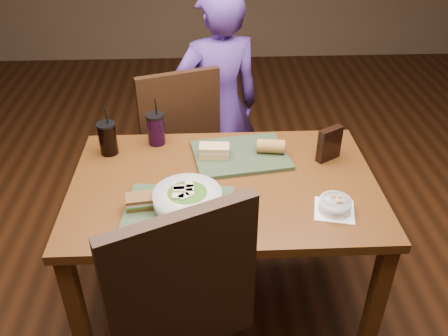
{
  "coord_description": "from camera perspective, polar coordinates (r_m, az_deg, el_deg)",
  "views": [
    {
      "loc": [
        -0.08,
        -1.64,
        1.91
      ],
      "look_at": [
        0.0,
        0.0,
        0.82
      ],
      "focal_mm": 38.0,
      "sensor_mm": 36.0,
      "label": 1
    }
  ],
  "objects": [
    {
      "name": "diner",
      "position": [
        2.75,
        -0.69,
        7.17
      ],
      "size": [
        0.58,
        0.45,
        1.38
      ],
      "primitive_type": "imported",
      "rotation": [
        0.0,
        0.0,
        3.41
      ],
      "color": "#4A2D7D",
      "rests_on": "ground"
    },
    {
      "name": "ground",
      "position": [
        2.52,
        -0.0,
        -15.72
      ],
      "size": [
        6.0,
        6.0,
        0.0
      ],
      "primitive_type": "plane",
      "color": "#381C0B",
      "rests_on": "ground"
    },
    {
      "name": "soup_bowl",
      "position": [
        1.89,
        13.22,
        -4.35
      ],
      "size": [
        0.18,
        0.18,
        0.06
      ],
      "color": "white",
      "rests_on": "dining_table"
    },
    {
      "name": "tray_far",
      "position": [
        2.18,
        1.98,
        1.58
      ],
      "size": [
        0.46,
        0.38,
        0.02
      ],
      "primitive_type": "cube",
      "rotation": [
        0.0,
        0.0,
        0.16
      ],
      "color": "#304127",
      "rests_on": "dining_table"
    },
    {
      "name": "chair_far",
      "position": [
        2.7,
        -5.03,
        3.41
      ],
      "size": [
        0.55,
        0.56,
        1.01
      ],
      "color": "black",
      "rests_on": "ground"
    },
    {
      "name": "dining_table",
      "position": [
        2.07,
        -0.0,
        -3.71
      ],
      "size": [
        1.3,
        0.85,
        0.75
      ],
      "color": "#552F11",
      "rests_on": "ground"
    },
    {
      "name": "tray_near",
      "position": [
        1.85,
        -5.38,
        -5.14
      ],
      "size": [
        0.45,
        0.36,
        0.02
      ],
      "primitive_type": "cube",
      "rotation": [
        0.0,
        0.0,
        -0.09
      ],
      "color": "#304127",
      "rests_on": "dining_table"
    },
    {
      "name": "sandwich_near",
      "position": [
        1.86,
        -10.12,
        -3.98
      ],
      "size": [
        0.11,
        0.09,
        0.05
      ],
      "color": "#593819",
      "rests_on": "tray_near"
    },
    {
      "name": "chip_bag",
      "position": [
        2.18,
        12.56,
        2.84
      ],
      "size": [
        0.12,
        0.09,
        0.16
      ],
      "primitive_type": "cube",
      "rotation": [
        0.0,
        0.0,
        0.55
      ],
      "color": "black",
      "rests_on": "dining_table"
    },
    {
      "name": "salad_bowl",
      "position": [
        1.82,
        -4.41,
        -3.77
      ],
      "size": [
        0.26,
        0.26,
        0.09
      ],
      "color": "silver",
      "rests_on": "tray_near"
    },
    {
      "name": "baguette_near",
      "position": [
        1.74,
        -0.12,
        -6.12
      ],
      "size": [
        0.15,
        0.12,
        0.07
      ],
      "primitive_type": "cylinder",
      "rotation": [
        0.0,
        1.57,
        0.48
      ],
      "color": "#AD7533",
      "rests_on": "tray_near"
    },
    {
      "name": "cup_cola",
      "position": [
        2.24,
        -13.81,
        3.49
      ],
      "size": [
        0.09,
        0.09,
        0.24
      ],
      "color": "black",
      "rests_on": "dining_table"
    },
    {
      "name": "baguette_far",
      "position": [
        2.18,
        5.64,
        2.62
      ],
      "size": [
        0.13,
        0.08,
        0.06
      ],
      "primitive_type": "cylinder",
      "rotation": [
        0.0,
        1.57,
        -0.14
      ],
      "color": "#AD7533",
      "rests_on": "tray_far"
    },
    {
      "name": "cup_berry",
      "position": [
        2.27,
        -8.2,
        4.69
      ],
      "size": [
        0.09,
        0.09,
        0.24
      ],
      "color": "black",
      "rests_on": "dining_table"
    },
    {
      "name": "sandwich_far",
      "position": [
        2.14,
        -1.18,
        2.1
      ],
      "size": [
        0.14,
        0.08,
        0.05
      ],
      "color": "tan",
      "rests_on": "tray_far"
    }
  ]
}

